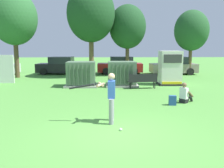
# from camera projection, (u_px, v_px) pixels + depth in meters

# --- Properties ---
(ground_plane) EXTENTS (96.00, 96.00, 0.00)m
(ground_plane) POSITION_uv_depth(u_px,v_px,m) (117.00, 134.00, 7.56)
(ground_plane) COLOR #51933D
(transformer_west) EXTENTS (2.10, 1.70, 1.62)m
(transformer_west) POSITION_uv_depth(u_px,v_px,m) (81.00, 74.00, 16.20)
(transformer_west) COLOR #9E9B93
(transformer_west) RESTS_ON ground
(transformer_mid_west) EXTENTS (2.10, 1.70, 1.62)m
(transformer_mid_west) POSITION_uv_depth(u_px,v_px,m) (122.00, 74.00, 16.36)
(transformer_mid_west) COLOR #9E9B93
(transformer_mid_west) RESTS_ON ground
(generator_enclosure) EXTENTS (1.60, 1.40, 2.30)m
(generator_enclosure) POSITION_uv_depth(u_px,v_px,m) (170.00, 68.00, 16.88)
(generator_enclosure) COLOR #262626
(generator_enclosure) RESTS_ON ground
(park_bench) EXTENTS (1.83, 0.61, 0.92)m
(park_bench) POSITION_uv_depth(u_px,v_px,m) (143.00, 80.00, 15.36)
(park_bench) COLOR black
(park_bench) RESTS_ON ground
(batter) EXTENTS (1.61, 0.72, 1.74)m
(batter) POSITION_uv_depth(u_px,v_px,m) (110.00, 95.00, 8.59)
(batter) COLOR gray
(batter) RESTS_ON ground
(sports_ball) EXTENTS (0.09, 0.09, 0.09)m
(sports_ball) POSITION_uv_depth(u_px,v_px,m) (121.00, 129.00, 7.85)
(sports_ball) COLOR white
(sports_ball) RESTS_ON ground
(seated_spectator) EXTENTS (0.76, 0.71, 0.96)m
(seated_spectator) POSITION_uv_depth(u_px,v_px,m) (185.00, 95.00, 11.68)
(seated_spectator) COLOR black
(seated_spectator) RESTS_ON ground
(backpack) EXTENTS (0.34, 0.28, 0.44)m
(backpack) POSITION_uv_depth(u_px,v_px,m) (172.00, 100.00, 11.18)
(backpack) COLOR #264C8C
(backpack) RESTS_ON ground
(tree_left) EXTENTS (3.68, 3.68, 7.04)m
(tree_left) POSITION_uv_depth(u_px,v_px,m) (14.00, 18.00, 19.98)
(tree_left) COLOR brown
(tree_left) RESTS_ON ground
(tree_center_left) EXTENTS (4.02, 4.02, 7.68)m
(tree_center_left) POSITION_uv_depth(u_px,v_px,m) (91.00, 14.00, 20.66)
(tree_center_left) COLOR brown
(tree_center_left) RESTS_ON ground
(tree_center_right) EXTENTS (3.26, 3.26, 6.22)m
(tree_center_right) POSITION_uv_depth(u_px,v_px,m) (128.00, 27.00, 21.94)
(tree_center_right) COLOR brown
(tree_center_right) RESTS_ON ground
(tree_right) EXTENTS (3.01, 3.01, 5.74)m
(tree_right) POSITION_uv_depth(u_px,v_px,m) (191.00, 31.00, 21.85)
(tree_right) COLOR brown
(tree_right) RESTS_ON ground
(parked_car_left_of_center) EXTENTS (4.34, 2.21, 1.62)m
(parked_car_left_of_center) POSITION_uv_depth(u_px,v_px,m) (60.00, 66.00, 23.17)
(parked_car_left_of_center) COLOR black
(parked_car_left_of_center) RESTS_ON ground
(parked_car_right_of_center) EXTENTS (4.21, 1.94, 1.62)m
(parked_car_right_of_center) POSITION_uv_depth(u_px,v_px,m) (120.00, 66.00, 23.49)
(parked_car_right_of_center) COLOR maroon
(parked_car_right_of_center) RESTS_ON ground
(parked_car_rightmost) EXTENTS (4.27, 2.06, 1.62)m
(parked_car_rightmost) POSITION_uv_depth(u_px,v_px,m) (174.00, 66.00, 22.95)
(parked_car_rightmost) COLOR gray
(parked_car_rightmost) RESTS_ON ground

